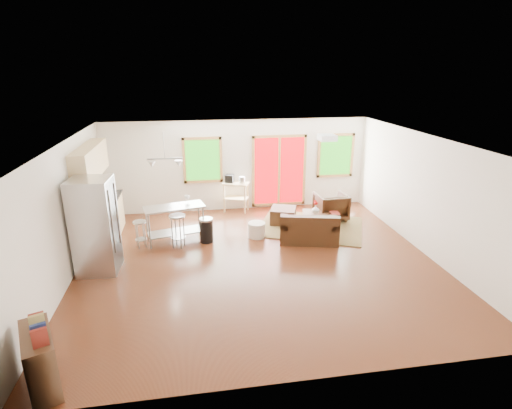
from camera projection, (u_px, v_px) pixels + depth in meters
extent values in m
cube|color=#3D1B0D|center=(258.00, 262.00, 8.59)|extent=(7.50, 7.00, 0.02)
cube|color=white|center=(258.00, 141.00, 7.74)|extent=(7.50, 7.00, 0.02)
cube|color=silver|center=(238.00, 165.00, 11.44)|extent=(7.50, 0.02, 2.60)
cube|color=silver|center=(64.00, 215.00, 7.59)|extent=(0.02, 7.00, 2.60)
cube|color=silver|center=(427.00, 196.00, 8.74)|extent=(0.02, 7.00, 2.60)
cube|color=silver|center=(306.00, 296.00, 4.88)|extent=(7.50, 0.02, 2.60)
cube|color=#1A6010|center=(203.00, 160.00, 11.17)|extent=(0.94, 0.02, 1.14)
cube|color=#AC793F|center=(202.00, 138.00, 10.98)|extent=(1.10, 0.05, 0.08)
cube|color=#AC793F|center=(204.00, 181.00, 11.37)|extent=(1.10, 0.05, 0.08)
cube|color=#AC793F|center=(184.00, 161.00, 11.10)|extent=(0.08, 0.05, 1.30)
cube|color=#AC793F|center=(221.00, 160.00, 11.25)|extent=(0.08, 0.05, 1.30)
cube|color=#C70209|center=(279.00, 171.00, 11.64)|extent=(1.44, 0.02, 1.94)
cube|color=#AC793F|center=(280.00, 136.00, 11.31)|extent=(1.60, 0.05, 0.08)
cube|color=#AC793F|center=(278.00, 204.00, 11.97)|extent=(1.60, 0.05, 0.08)
cube|color=#AC793F|center=(253.00, 172.00, 11.52)|extent=(0.08, 0.05, 2.10)
cube|color=#AC793F|center=(304.00, 170.00, 11.76)|extent=(0.08, 0.05, 2.10)
cube|color=#AC793F|center=(279.00, 171.00, 11.64)|extent=(0.08, 0.05, 1.94)
cube|color=#1A6010|center=(336.00, 155.00, 11.77)|extent=(0.94, 0.02, 1.14)
cube|color=#AC793F|center=(337.00, 135.00, 11.57)|extent=(1.10, 0.05, 0.08)
cube|color=#AC793F|center=(334.00, 176.00, 11.97)|extent=(1.10, 0.05, 0.08)
cube|color=#AC793F|center=(319.00, 156.00, 11.69)|extent=(0.08, 0.05, 1.30)
cube|color=#AC793F|center=(352.00, 155.00, 11.85)|extent=(0.08, 0.05, 1.30)
cube|color=#446439|center=(311.00, 227.00, 10.44)|extent=(3.18, 2.87, 0.03)
cube|color=black|center=(309.00, 233.00, 9.58)|extent=(1.51, 1.07, 0.38)
cube|color=black|center=(310.00, 223.00, 9.19)|extent=(1.37, 0.49, 0.35)
cube|color=black|center=(284.00, 222.00, 9.54)|extent=(0.36, 0.80, 0.15)
cube|color=black|center=(334.00, 223.00, 9.46)|extent=(0.36, 0.80, 0.15)
cube|color=black|center=(296.00, 222.00, 9.57)|extent=(0.66, 0.62, 0.11)
cube|color=black|center=(322.00, 223.00, 9.53)|extent=(0.66, 0.62, 0.11)
cube|color=#3D2515|center=(320.00, 213.00, 10.46)|extent=(1.00, 0.74, 0.04)
cube|color=#3D2515|center=(305.00, 222.00, 10.37)|extent=(0.07, 0.07, 0.32)
cube|color=#3D2515|center=(335.00, 223.00, 10.30)|extent=(0.07, 0.07, 0.32)
cube|color=#3D2515|center=(305.00, 216.00, 10.74)|extent=(0.07, 0.07, 0.32)
cube|color=#3D2515|center=(333.00, 217.00, 10.67)|extent=(0.07, 0.07, 0.32)
imported|color=black|center=(331.00, 205.00, 10.86)|extent=(0.83, 0.78, 0.82)
cube|color=black|center=(283.00, 216.00, 10.64)|extent=(0.81, 0.81, 0.42)
cylinder|color=beige|center=(257.00, 230.00, 9.79)|extent=(0.51, 0.51, 0.37)
imported|color=silver|center=(316.00, 209.00, 10.26)|extent=(0.23, 0.24, 0.20)
sphere|color=#B30E0D|center=(317.00, 203.00, 10.24)|extent=(0.09, 0.09, 0.07)
sphere|color=#B30E0D|center=(315.00, 203.00, 10.18)|extent=(0.09, 0.09, 0.07)
sphere|color=#B30E0D|center=(315.00, 202.00, 10.24)|extent=(0.09, 0.09, 0.07)
imported|color=maroon|center=(331.00, 208.00, 10.20)|extent=(0.22, 0.05, 0.30)
cube|color=#D9B97F|center=(104.00, 223.00, 9.50)|extent=(0.60, 2.20, 0.90)
cube|color=black|center=(101.00, 204.00, 9.34)|extent=(0.64, 2.24, 0.04)
cube|color=#D9B97F|center=(90.00, 162.00, 8.99)|extent=(0.36, 2.20, 0.70)
cylinder|color=#B7BABC|center=(96.00, 207.00, 8.84)|extent=(0.12, 0.12, 0.18)
cube|color=black|center=(104.00, 194.00, 9.68)|extent=(0.22, 0.18, 0.20)
cube|color=#B7BABC|center=(95.00, 226.00, 7.92)|extent=(0.82, 0.80, 1.94)
cube|color=gray|center=(115.00, 225.00, 7.96)|extent=(0.06, 0.71, 1.90)
cylinder|color=gray|center=(112.00, 222.00, 7.69)|extent=(0.03, 0.03, 1.29)
cylinder|color=gray|center=(117.00, 214.00, 8.13)|extent=(0.03, 0.03, 1.29)
cube|color=#B7BABC|center=(174.00, 207.00, 9.34)|extent=(1.48, 0.86, 0.04)
cube|color=gray|center=(176.00, 232.00, 9.54)|extent=(1.37, 0.76, 0.03)
cylinder|color=gray|center=(150.00, 232.00, 9.07)|extent=(0.04, 0.04, 0.84)
cylinder|color=gray|center=(204.00, 224.00, 9.52)|extent=(0.04, 0.04, 0.84)
cylinder|color=gray|center=(147.00, 225.00, 9.44)|extent=(0.04, 0.04, 0.84)
cylinder|color=gray|center=(199.00, 218.00, 9.89)|extent=(0.04, 0.04, 0.84)
imported|color=white|center=(187.00, 197.00, 9.61)|extent=(0.14, 0.13, 0.12)
cylinder|color=#B7BABC|center=(139.00, 222.00, 9.10)|extent=(0.38, 0.38, 0.04)
cylinder|color=gray|center=(143.00, 233.00, 9.31)|extent=(0.03, 0.03, 0.60)
cylinder|color=gray|center=(136.00, 234.00, 9.23)|extent=(0.03, 0.03, 0.60)
cylinder|color=gray|center=(138.00, 237.00, 9.10)|extent=(0.03, 0.03, 0.60)
cylinder|color=gray|center=(145.00, 235.00, 9.17)|extent=(0.03, 0.03, 0.60)
cylinder|color=gray|center=(141.00, 239.00, 9.24)|extent=(0.35, 0.35, 0.01)
cylinder|color=#B7BABC|center=(177.00, 216.00, 9.05)|extent=(0.48, 0.48, 0.04)
cylinder|color=gray|center=(184.00, 231.00, 9.25)|extent=(0.03, 0.03, 0.74)
cylinder|color=gray|center=(176.00, 230.00, 9.29)|extent=(0.03, 0.03, 0.74)
cylinder|color=gray|center=(172.00, 233.00, 9.10)|extent=(0.03, 0.03, 0.74)
cylinder|color=gray|center=(180.00, 234.00, 9.06)|extent=(0.03, 0.03, 0.74)
cylinder|color=gray|center=(178.00, 237.00, 9.22)|extent=(0.44, 0.44, 0.02)
cylinder|color=black|center=(207.00, 231.00, 9.48)|extent=(0.41, 0.41, 0.55)
cylinder|color=#B7BABC|center=(206.00, 219.00, 9.38)|extent=(0.43, 0.43, 0.05)
cube|color=#D9B97F|center=(236.00, 183.00, 11.34)|extent=(0.82, 0.68, 0.04)
cube|color=#D9B97F|center=(236.00, 198.00, 11.49)|extent=(0.78, 0.64, 0.03)
cube|color=#D9B97F|center=(224.00, 198.00, 11.37)|extent=(0.05, 0.05, 0.85)
cube|color=#D9B97F|center=(245.00, 200.00, 11.25)|extent=(0.05, 0.05, 0.85)
cube|color=#D9B97F|center=(228.00, 195.00, 11.71)|extent=(0.05, 0.05, 0.85)
cube|color=#D9B97F|center=(248.00, 196.00, 11.59)|extent=(0.05, 0.05, 0.85)
cube|color=black|center=(230.00, 178.00, 11.34)|extent=(0.28, 0.27, 0.22)
cylinder|color=#B7BABC|center=(242.00, 180.00, 11.27)|extent=(0.21, 0.21, 0.18)
cube|color=#3D2515|center=(40.00, 360.00, 5.12)|extent=(0.66, 0.96, 0.80)
cube|color=maroon|center=(40.00, 338.00, 4.73)|extent=(0.18, 0.11, 0.24)
cube|color=navy|center=(39.00, 332.00, 4.86)|extent=(0.18, 0.11, 0.22)
cube|color=#A79150|center=(38.00, 324.00, 4.97)|extent=(0.18, 0.11, 0.26)
cube|color=maroon|center=(37.00, 320.00, 5.10)|extent=(0.18, 0.11, 0.20)
cube|color=white|center=(327.00, 138.00, 8.57)|extent=(0.35, 0.35, 0.12)
cylinder|color=gray|center=(164.00, 146.00, 8.95)|extent=(0.02, 0.02, 0.60)
cube|color=gray|center=(165.00, 159.00, 9.04)|extent=(0.80, 0.04, 0.03)
cone|color=#B7BABC|center=(152.00, 164.00, 9.04)|extent=(0.18, 0.18, 0.14)
cone|color=#B7BABC|center=(179.00, 163.00, 9.13)|extent=(0.18, 0.18, 0.14)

